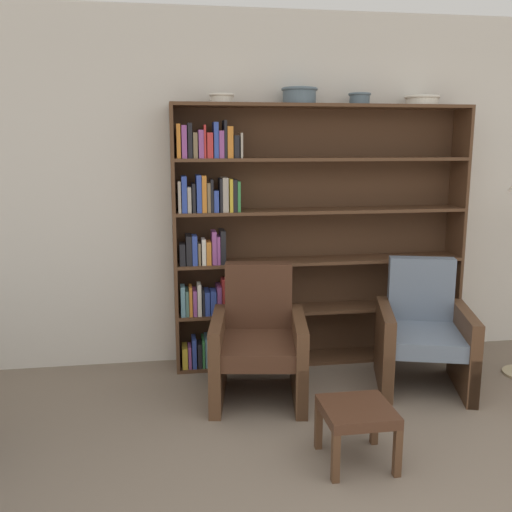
{
  "coord_description": "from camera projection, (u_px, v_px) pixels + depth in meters",
  "views": [
    {
      "loc": [
        -1.31,
        -1.64,
        1.76
      ],
      "look_at": [
        -0.68,
        2.36,
        0.95
      ],
      "focal_mm": 40.0,
      "sensor_mm": 36.0,
      "label": 1
    }
  ],
  "objects": [
    {
      "name": "wall_back",
      "position": [
        328.0,
        190.0,
        4.65
      ],
      "size": [
        12.0,
        0.06,
        2.75
      ],
      "color": "silver",
      "rests_on": "ground"
    },
    {
      "name": "bowl_copper",
      "position": [
        360.0,
        98.0,
        4.35
      ],
      "size": [
        0.17,
        0.17,
        0.09
      ],
      "color": "slate",
      "rests_on": "bookshelf"
    },
    {
      "name": "bowl_olive",
      "position": [
        222.0,
        98.0,
        4.19
      ],
      "size": [
        0.19,
        0.19,
        0.07
      ],
      "color": "silver",
      "rests_on": "bookshelf"
    },
    {
      "name": "bookshelf",
      "position": [
        293.0,
        236.0,
        4.5
      ],
      "size": [
        2.32,
        0.3,
        2.04
      ],
      "color": "brown",
      "rests_on": "ground"
    },
    {
      "name": "bowl_stoneware",
      "position": [
        422.0,
        100.0,
        4.43
      ],
      "size": [
        0.27,
        0.27,
        0.07
      ],
      "color": "silver",
      "rests_on": "bookshelf"
    },
    {
      "name": "bowl_terracotta",
      "position": [
        299.0,
        95.0,
        4.28
      ],
      "size": [
        0.27,
        0.27,
        0.12
      ],
      "color": "slate",
      "rests_on": "bookshelf"
    },
    {
      "name": "footstool",
      "position": [
        357.0,
        416.0,
        3.15
      ],
      "size": [
        0.38,
        0.38,
        0.33
      ],
      "color": "brown",
      "rests_on": "ground"
    },
    {
      "name": "armchair_cushioned",
      "position": [
        423.0,
        334.0,
        4.16
      ],
      "size": [
        0.8,
        0.83,
        0.91
      ],
      "rotation": [
        0.0,
        0.0,
        2.86
      ],
      "color": "brown",
      "rests_on": "ground"
    },
    {
      "name": "armchair_leather",
      "position": [
        258.0,
        343.0,
        3.97
      ],
      "size": [
        0.74,
        0.77,
        0.91
      ],
      "rotation": [
        0.0,
        0.0,
        2.98
      ],
      "color": "brown",
      "rests_on": "ground"
    }
  ]
}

